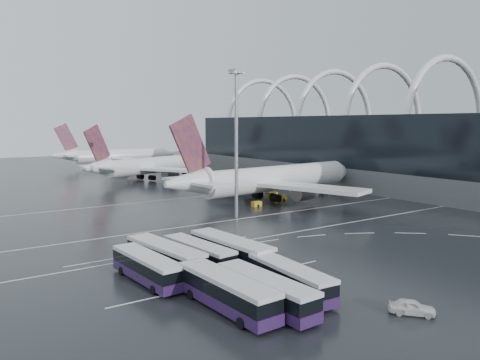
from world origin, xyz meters
TOP-DOWN VIEW (x-y plane):
  - ground at (0.00, 0.00)m, footprint 420.00×420.00m
  - terminal at (61.56, 19.84)m, footprint 42.00×160.00m
  - lane_marking_near at (0.00, -2.00)m, footprint 120.00×0.25m
  - lane_marking_mid at (0.00, 12.00)m, footprint 120.00×0.25m
  - lane_marking_far at (0.00, 40.00)m, footprint 120.00×0.25m
  - bus_bay_line_south at (-24.00, -16.00)m, footprint 28.00×0.25m
  - bus_bay_line_north at (-24.00, 0.00)m, footprint 28.00×0.25m
  - airliner_main at (14.65, 25.29)m, footprint 58.41×50.93m
  - airliner_gate_b at (7.46, 78.45)m, footprint 49.35×43.86m
  - airliner_gate_c at (13.92, 127.31)m, footprint 50.53×46.68m
  - bus_row_near_a at (-31.39, -10.98)m, footprint 3.66×12.76m
  - bus_row_near_b at (-27.98, -8.54)m, footprint 4.63×13.82m
  - bus_row_near_c at (-23.75, -9.31)m, footprint 3.92×12.56m
  - bus_row_near_d at (-20.01, -11.02)m, footprint 4.17×14.12m
  - bus_row_far_a at (-28.29, -22.82)m, footprint 3.60×13.58m
  - bus_row_far_b at (-24.92, -24.62)m, footprint 3.39×12.87m
  - bus_row_far_c at (-20.41, -23.04)m, footprint 3.54×12.46m
  - van_curve_b at (-14.55, -33.75)m, footprint 4.02×4.37m
  - floodlight_mast at (-2.70, 13.39)m, footprint 2.13×2.13m
  - gse_cart_belly_a at (17.80, 24.45)m, footprint 1.96×1.16m
  - gse_cart_belly_b at (27.93, 32.08)m, footprint 2.24×1.32m
  - gse_cart_belly_c at (7.68, 20.95)m, footprint 2.08×1.23m
  - gse_cart_belly_d at (34.28, 25.50)m, footprint 2.53×1.49m
  - gse_cart_belly_e at (17.95, 28.53)m, footprint 2.43×1.44m

SIDE VIEW (x-z plane):
  - ground at x=0.00m, z-range 0.00..0.00m
  - lane_marking_near at x=0.00m, z-range 0.00..0.01m
  - lane_marking_mid at x=0.00m, z-range 0.00..0.01m
  - lane_marking_far at x=0.00m, z-range 0.00..0.01m
  - bus_bay_line_south at x=-24.00m, z-range 0.00..0.01m
  - bus_bay_line_north at x=-24.00m, z-range 0.00..0.01m
  - gse_cart_belly_a at x=17.80m, z-range 0.00..1.07m
  - gse_cart_belly_c at x=7.68m, z-range 0.00..1.13m
  - gse_cart_belly_b at x=27.93m, z-range 0.00..1.22m
  - gse_cart_belly_e at x=17.95m, z-range 0.00..1.33m
  - gse_cart_belly_d at x=34.28m, z-range 0.00..1.38m
  - van_curve_b at x=-14.55m, z-range 0.00..1.45m
  - bus_row_far_c at x=-20.41m, z-range 0.15..3.18m
  - bus_row_near_c at x=-23.75m, z-range 0.15..3.19m
  - bus_row_near_a at x=-31.39m, z-range 0.15..3.26m
  - bus_row_far_b at x=-24.92m, z-range 0.16..3.30m
  - bus_row_far_a at x=-28.29m, z-range 0.16..3.48m
  - bus_row_near_b at x=-27.98m, z-range 0.17..3.50m
  - bus_row_near_d at x=-20.01m, z-range 0.17..3.60m
  - airliner_gate_b at x=7.46m, z-range -4.40..13.22m
  - airliner_gate_c at x=13.92m, z-range -4.51..13.52m
  - airliner_main at x=14.65m, z-range -4.93..14.84m
  - terminal at x=61.56m, z-range -6.58..28.32m
  - floodlight_mast at x=-2.70m, z-range 3.59..31.39m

